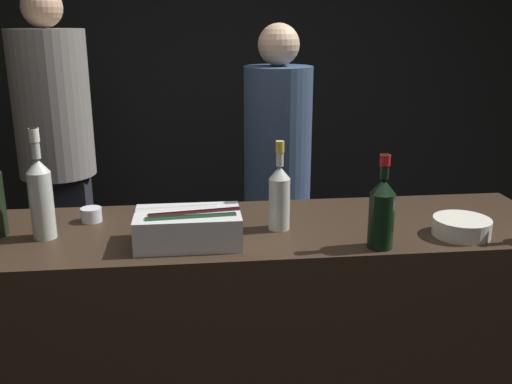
# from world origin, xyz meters

# --- Properties ---
(wall_back_chalkboard) EXTENTS (6.40, 0.06, 2.80)m
(wall_back_chalkboard) POSITION_xyz_m (0.00, 2.45, 1.40)
(wall_back_chalkboard) COLOR black
(wall_back_chalkboard) RESTS_ON ground_plane
(bar_counter) EXTENTS (2.15, 0.60, 0.98)m
(bar_counter) POSITION_xyz_m (0.00, 0.30, 0.49)
(bar_counter) COLOR #2D2116
(bar_counter) RESTS_ON ground_plane
(ice_bin_with_bottles) EXTENTS (0.35, 0.21, 0.11)m
(ice_bin_with_bottles) POSITION_xyz_m (-0.24, 0.17, 1.04)
(ice_bin_with_bottles) COLOR silver
(ice_bin_with_bottles) RESTS_ON bar_counter
(bowl_white) EXTENTS (0.19, 0.19, 0.06)m
(bowl_white) POSITION_xyz_m (0.68, 0.14, 1.01)
(bowl_white) COLOR silver
(bowl_white) RESTS_ON bar_counter
(candle_votive) EXTENTS (0.08, 0.08, 0.05)m
(candle_votive) POSITION_xyz_m (-0.59, 0.42, 1.00)
(candle_votive) COLOR silver
(candle_votive) RESTS_ON bar_counter
(white_wine_bottle) EXTENTS (0.08, 0.08, 0.37)m
(white_wine_bottle) POSITION_xyz_m (-0.72, 0.27, 1.13)
(white_wine_bottle) COLOR #B2B7AD
(white_wine_bottle) RESTS_ON bar_counter
(rose_wine_bottle) EXTENTS (0.07, 0.07, 0.31)m
(rose_wine_bottle) POSITION_xyz_m (0.07, 0.27, 1.10)
(rose_wine_bottle) COLOR #B2B7AD
(rose_wine_bottle) RESTS_ON bar_counter
(red_wine_bottle_burgundy) EXTENTS (0.08, 0.08, 0.31)m
(red_wine_bottle_burgundy) POSITION_xyz_m (0.37, 0.06, 1.10)
(red_wine_bottle_burgundy) COLOR black
(red_wine_bottle_burgundy) RESTS_ON bar_counter
(person_in_hoodie) EXTENTS (0.41, 0.41, 1.85)m
(person_in_hoodie) POSITION_xyz_m (-0.96, 1.56, 1.03)
(person_in_hoodie) COLOR black
(person_in_hoodie) RESTS_ON ground_plane
(person_blond_tee) EXTENTS (0.35, 0.35, 1.67)m
(person_blond_tee) POSITION_xyz_m (0.22, 1.29, 0.93)
(person_blond_tee) COLOR black
(person_blond_tee) RESTS_ON ground_plane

